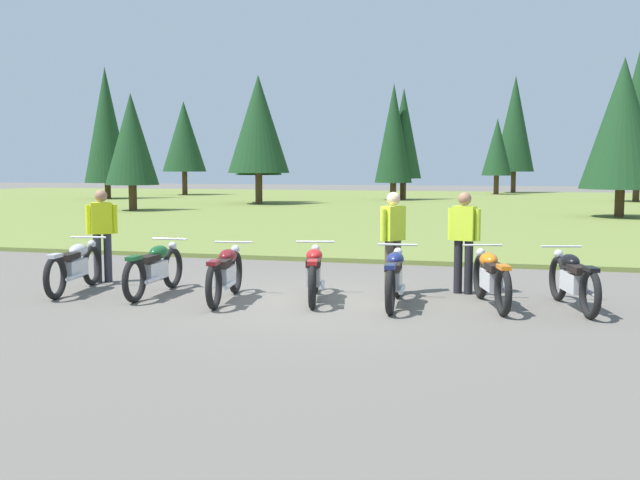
{
  "coord_description": "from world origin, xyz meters",
  "views": [
    {
      "loc": [
        3.01,
        -10.87,
        2.09
      ],
      "look_at": [
        0.0,
        0.6,
        0.9
      ],
      "focal_mm": 41.51,
      "sensor_mm": 36.0,
      "label": 1
    }
  ],
  "objects_px": {
    "motorcycle_navy": "(394,277)",
    "rider_in_hivis_vest": "(102,230)",
    "motorcycle_maroon": "(225,273)",
    "motorcycle_black": "(573,279)",
    "motorcycle_silver": "(75,266)",
    "motorcycle_orange": "(491,278)",
    "rider_with_back_turned": "(393,236)",
    "motorcycle_red": "(314,272)",
    "rider_checking_bike": "(464,236)",
    "motorcycle_british_green": "(155,268)"
  },
  "relations": [
    {
      "from": "motorcycle_orange",
      "to": "rider_with_back_turned",
      "type": "xyz_separation_m",
      "value": [
        -1.6,
        0.77,
        0.51
      ]
    },
    {
      "from": "motorcycle_maroon",
      "to": "motorcycle_orange",
      "type": "distance_m",
      "value": 4.04
    },
    {
      "from": "motorcycle_orange",
      "to": "rider_with_back_turned",
      "type": "distance_m",
      "value": 1.85
    },
    {
      "from": "motorcycle_orange",
      "to": "motorcycle_british_green",
      "type": "bearing_deg",
      "value": -176.18
    },
    {
      "from": "motorcycle_red",
      "to": "motorcycle_black",
      "type": "bearing_deg",
      "value": 4.0
    },
    {
      "from": "motorcycle_navy",
      "to": "rider_with_back_turned",
      "type": "xyz_separation_m",
      "value": [
        -0.19,
        1.05,
        0.51
      ]
    },
    {
      "from": "motorcycle_black",
      "to": "motorcycle_red",
      "type": "bearing_deg",
      "value": -176.0
    },
    {
      "from": "motorcycle_black",
      "to": "rider_with_back_turned",
      "type": "xyz_separation_m",
      "value": [
        -2.77,
        0.66,
        0.51
      ]
    },
    {
      "from": "motorcycle_orange",
      "to": "motorcycle_black",
      "type": "xyz_separation_m",
      "value": [
        1.17,
        0.11,
        0.0
      ]
    },
    {
      "from": "motorcycle_orange",
      "to": "rider_with_back_turned",
      "type": "bearing_deg",
      "value": 154.19
    },
    {
      "from": "motorcycle_maroon",
      "to": "motorcycle_navy",
      "type": "relative_size",
      "value": 1.0
    },
    {
      "from": "motorcycle_silver",
      "to": "rider_in_hivis_vest",
      "type": "relative_size",
      "value": 1.25
    },
    {
      "from": "motorcycle_maroon",
      "to": "motorcycle_navy",
      "type": "height_order",
      "value": "same"
    },
    {
      "from": "motorcycle_orange",
      "to": "motorcycle_black",
      "type": "height_order",
      "value": "same"
    },
    {
      "from": "motorcycle_maroon",
      "to": "motorcycle_red",
      "type": "distance_m",
      "value": 1.38
    },
    {
      "from": "rider_with_back_turned",
      "to": "motorcycle_orange",
      "type": "bearing_deg",
      "value": -25.81
    },
    {
      "from": "motorcycle_british_green",
      "to": "motorcycle_red",
      "type": "bearing_deg",
      "value": 4.29
    },
    {
      "from": "motorcycle_black",
      "to": "rider_in_hivis_vest",
      "type": "height_order",
      "value": "rider_in_hivis_vest"
    },
    {
      "from": "motorcycle_maroon",
      "to": "motorcycle_red",
      "type": "height_order",
      "value": "same"
    },
    {
      "from": "motorcycle_british_green",
      "to": "rider_with_back_turned",
      "type": "distance_m",
      "value": 3.92
    },
    {
      "from": "motorcycle_red",
      "to": "rider_checking_bike",
      "type": "height_order",
      "value": "rider_checking_bike"
    },
    {
      "from": "motorcycle_silver",
      "to": "motorcycle_maroon",
      "type": "bearing_deg",
      "value": -2.78
    },
    {
      "from": "motorcycle_maroon",
      "to": "motorcycle_black",
      "type": "height_order",
      "value": "same"
    },
    {
      "from": "rider_checking_bike",
      "to": "motorcycle_navy",
      "type": "bearing_deg",
      "value": -124.91
    },
    {
      "from": "motorcycle_maroon",
      "to": "motorcycle_black",
      "type": "relative_size",
      "value": 1.02
    },
    {
      "from": "motorcycle_orange",
      "to": "rider_in_hivis_vest",
      "type": "height_order",
      "value": "rider_in_hivis_vest"
    },
    {
      "from": "motorcycle_british_green",
      "to": "rider_with_back_turned",
      "type": "height_order",
      "value": "rider_with_back_turned"
    },
    {
      "from": "motorcycle_maroon",
      "to": "motorcycle_black",
      "type": "xyz_separation_m",
      "value": [
        5.17,
        0.68,
        0.0
      ]
    },
    {
      "from": "motorcycle_maroon",
      "to": "motorcycle_navy",
      "type": "xyz_separation_m",
      "value": [
        2.6,
        0.28,
        0.0
      ]
    },
    {
      "from": "motorcycle_navy",
      "to": "rider_in_hivis_vest",
      "type": "relative_size",
      "value": 1.26
    },
    {
      "from": "motorcycle_navy",
      "to": "motorcycle_orange",
      "type": "height_order",
      "value": "same"
    },
    {
      "from": "motorcycle_silver",
      "to": "motorcycle_british_green",
      "type": "height_order",
      "value": "same"
    },
    {
      "from": "motorcycle_red",
      "to": "rider_in_hivis_vest",
      "type": "relative_size",
      "value": 1.24
    },
    {
      "from": "motorcycle_orange",
      "to": "rider_in_hivis_vest",
      "type": "bearing_deg",
      "value": 174.88
    },
    {
      "from": "motorcycle_maroon",
      "to": "motorcycle_red",
      "type": "relative_size",
      "value": 1.01
    },
    {
      "from": "motorcycle_black",
      "to": "rider_in_hivis_vest",
      "type": "xyz_separation_m",
      "value": [
        -8.01,
        0.5,
        0.51
      ]
    },
    {
      "from": "rider_in_hivis_vest",
      "to": "motorcycle_british_green",
      "type": "bearing_deg",
      "value": -32.3
    },
    {
      "from": "motorcycle_maroon",
      "to": "motorcycle_black",
      "type": "distance_m",
      "value": 5.21
    },
    {
      "from": "motorcycle_black",
      "to": "rider_checking_bike",
      "type": "relative_size",
      "value": 1.23
    },
    {
      "from": "rider_in_hivis_vest",
      "to": "rider_checking_bike",
      "type": "relative_size",
      "value": 1.0
    },
    {
      "from": "motorcycle_navy",
      "to": "motorcycle_british_green",
      "type": "bearing_deg",
      "value": -178.93
    },
    {
      "from": "motorcycle_red",
      "to": "motorcycle_silver",
      "type": "bearing_deg",
      "value": -176.11
    },
    {
      "from": "motorcycle_silver",
      "to": "motorcycle_black",
      "type": "bearing_deg",
      "value": 3.95
    },
    {
      "from": "motorcycle_black",
      "to": "rider_checking_bike",
      "type": "height_order",
      "value": "rider_checking_bike"
    },
    {
      "from": "motorcycle_maroon",
      "to": "rider_with_back_turned",
      "type": "height_order",
      "value": "rider_with_back_turned"
    },
    {
      "from": "motorcycle_black",
      "to": "rider_in_hivis_vest",
      "type": "distance_m",
      "value": 8.04
    },
    {
      "from": "motorcycle_british_green",
      "to": "motorcycle_black",
      "type": "bearing_deg",
      "value": 4.12
    },
    {
      "from": "motorcycle_orange",
      "to": "rider_with_back_turned",
      "type": "height_order",
      "value": "rider_with_back_turned"
    },
    {
      "from": "motorcycle_british_green",
      "to": "motorcycle_black",
      "type": "height_order",
      "value": "same"
    },
    {
      "from": "motorcycle_british_green",
      "to": "motorcycle_orange",
      "type": "distance_m",
      "value": 5.33
    }
  ]
}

